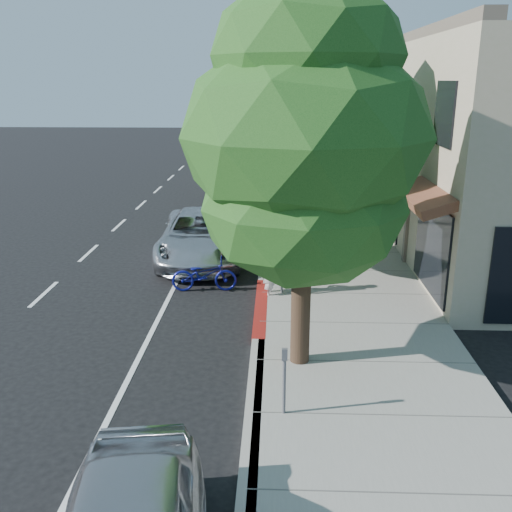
{
  "coord_description": "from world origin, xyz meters",
  "views": [
    {
      "loc": [
        0.39,
        -12.88,
        5.83
      ],
      "look_at": [
        -0.15,
        1.53,
        1.35
      ],
      "focal_mm": 40.0,
      "sensor_mm": 36.0,
      "label": 1
    }
  ],
  "objects_px": {
    "street_tree_1": "(296,113)",
    "bicycle": "(204,275)",
    "dark_sedan": "(240,201)",
    "cyclist": "(271,268)",
    "street_tree_0": "(305,142)",
    "street_tree_2": "(291,123)",
    "dark_suv_far": "(260,161)",
    "pedestrian": "(365,201)",
    "street_tree_3": "(289,90)",
    "silver_suv": "(201,236)",
    "street_tree_4": "(287,106)",
    "street_tree_5": "(285,102)",
    "white_pickup": "(234,168)"
  },
  "relations": [
    {
      "from": "street_tree_4",
      "to": "cyclist",
      "type": "relative_size",
      "value": 4.11
    },
    {
      "from": "white_pickup",
      "to": "pedestrian",
      "type": "bearing_deg",
      "value": -59.25
    },
    {
      "from": "street_tree_0",
      "to": "street_tree_1",
      "type": "relative_size",
      "value": 0.94
    },
    {
      "from": "street_tree_4",
      "to": "bicycle",
      "type": "distance_m",
      "value": 20.09
    },
    {
      "from": "cyclist",
      "to": "white_pickup",
      "type": "relative_size",
      "value": 0.34
    },
    {
      "from": "street_tree_1",
      "to": "dark_sedan",
      "type": "bearing_deg",
      "value": 105.59
    },
    {
      "from": "white_pickup",
      "to": "pedestrian",
      "type": "distance_m",
      "value": 12.63
    },
    {
      "from": "street_tree_1",
      "to": "bicycle",
      "type": "distance_m",
      "value": 5.34
    },
    {
      "from": "cyclist",
      "to": "pedestrian",
      "type": "distance_m",
      "value": 8.86
    },
    {
      "from": "street_tree_5",
      "to": "cyclist",
      "type": "bearing_deg",
      "value": -91.43
    },
    {
      "from": "street_tree_3",
      "to": "dark_suv_far",
      "type": "relative_size",
      "value": 1.65
    },
    {
      "from": "street_tree_2",
      "to": "dark_suv_far",
      "type": "distance_m",
      "value": 13.85
    },
    {
      "from": "street_tree_0",
      "to": "street_tree_2",
      "type": "xyz_separation_m",
      "value": [
        0.0,
        12.0,
        -0.53
      ]
    },
    {
      "from": "dark_suv_far",
      "to": "street_tree_2",
      "type": "bearing_deg",
      "value": -83.67
    },
    {
      "from": "silver_suv",
      "to": "cyclist",
      "type": "bearing_deg",
      "value": -59.4
    },
    {
      "from": "street_tree_3",
      "to": "cyclist",
      "type": "xyz_separation_m",
      "value": [
        -0.65,
        -14.06,
        -4.43
      ]
    },
    {
      "from": "street_tree_2",
      "to": "cyclist",
      "type": "bearing_deg",
      "value": -94.61
    },
    {
      "from": "street_tree_3",
      "to": "silver_suv",
      "type": "xyz_separation_m",
      "value": [
        -3.05,
        -10.5,
        -4.51
      ]
    },
    {
      "from": "silver_suv",
      "to": "pedestrian",
      "type": "height_order",
      "value": "pedestrian"
    },
    {
      "from": "street_tree_2",
      "to": "silver_suv",
      "type": "height_order",
      "value": "street_tree_2"
    },
    {
      "from": "silver_suv",
      "to": "pedestrian",
      "type": "xyz_separation_m",
      "value": [
        6.11,
        4.48,
        0.31
      ]
    },
    {
      "from": "street_tree_0",
      "to": "dark_sedan",
      "type": "xyz_separation_m",
      "value": [
        -2.16,
        13.74,
        -3.99
      ]
    },
    {
      "from": "street_tree_4",
      "to": "white_pickup",
      "type": "height_order",
      "value": "street_tree_4"
    },
    {
      "from": "street_tree_0",
      "to": "bicycle",
      "type": "xyz_separation_m",
      "value": [
        -2.57,
        4.45,
        -4.22
      ]
    },
    {
      "from": "dark_sedan",
      "to": "bicycle",
      "type": "bearing_deg",
      "value": -99.05
    },
    {
      "from": "bicycle",
      "to": "street_tree_1",
      "type": "bearing_deg",
      "value": -63.48
    },
    {
      "from": "cyclist",
      "to": "dark_sedan",
      "type": "distance_m",
      "value": 9.92
    },
    {
      "from": "cyclist",
      "to": "bicycle",
      "type": "height_order",
      "value": "cyclist"
    },
    {
      "from": "street_tree_3",
      "to": "street_tree_1",
      "type": "bearing_deg",
      "value": -90.0
    },
    {
      "from": "street_tree_5",
      "to": "bicycle",
      "type": "distance_m",
      "value": 25.96
    },
    {
      "from": "street_tree_2",
      "to": "silver_suv",
      "type": "bearing_deg",
      "value": -124.1
    },
    {
      "from": "street_tree_2",
      "to": "street_tree_5",
      "type": "bearing_deg",
      "value": 90.0
    },
    {
      "from": "street_tree_2",
      "to": "dark_suv_far",
      "type": "relative_size",
      "value": 1.36
    },
    {
      "from": "street_tree_2",
      "to": "bicycle",
      "type": "distance_m",
      "value": 8.79
    },
    {
      "from": "bicycle",
      "to": "silver_suv",
      "type": "bearing_deg",
      "value": 4.25
    },
    {
      "from": "street_tree_1",
      "to": "bicycle",
      "type": "bearing_deg",
      "value": -148.84
    },
    {
      "from": "street_tree_0",
      "to": "silver_suv",
      "type": "height_order",
      "value": "street_tree_0"
    },
    {
      "from": "street_tree_2",
      "to": "dark_suv_far",
      "type": "bearing_deg",
      "value": 96.77
    },
    {
      "from": "cyclist",
      "to": "street_tree_4",
      "type": "bearing_deg",
      "value": 3.06
    },
    {
      "from": "street_tree_3",
      "to": "street_tree_5",
      "type": "distance_m",
      "value": 12.04
    },
    {
      "from": "street_tree_1",
      "to": "street_tree_3",
      "type": "bearing_deg",
      "value": 90.0
    },
    {
      "from": "street_tree_0",
      "to": "dark_suv_far",
      "type": "height_order",
      "value": "street_tree_0"
    },
    {
      "from": "street_tree_3",
      "to": "cyclist",
      "type": "height_order",
      "value": "street_tree_3"
    },
    {
      "from": "cyclist",
      "to": "white_pickup",
      "type": "xyz_separation_m",
      "value": [
        -2.45,
        19.06,
        -0.12
      ]
    },
    {
      "from": "dark_suv_far",
      "to": "pedestrian",
      "type": "relative_size",
      "value": 2.61
    },
    {
      "from": "street_tree_4",
      "to": "cyclist",
      "type": "distance_m",
      "value": 20.36
    },
    {
      "from": "silver_suv",
      "to": "dark_sedan",
      "type": "xyz_separation_m",
      "value": [
        0.89,
        6.24,
        -0.09
      ]
    },
    {
      "from": "cyclist",
      "to": "dark_sedan",
      "type": "bearing_deg",
      "value": 13.67
    },
    {
      "from": "cyclist",
      "to": "street_tree_1",
      "type": "bearing_deg",
      "value": -12.6
    },
    {
      "from": "cyclist",
      "to": "dark_sedan",
      "type": "xyz_separation_m",
      "value": [
        -1.51,
        9.8,
        -0.17
      ]
    }
  ]
}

